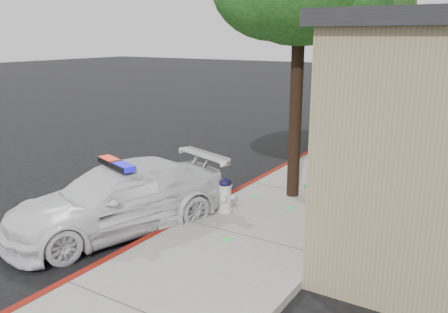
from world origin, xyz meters
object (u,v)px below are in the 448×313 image
fire_hydrant (225,195)px  street_tree_far (367,25)px  police_car (118,198)px  street_tree_mid (362,1)px

fire_hydrant → street_tree_far: bearing=68.8°
police_car → fire_hydrant: bearing=67.5°
police_car → fire_hydrant: (1.50, 1.70, -0.14)m
street_tree_mid → police_car: bearing=-101.0°
street_tree_far → street_tree_mid: bearing=-82.5°
street_tree_mid → street_tree_far: street_tree_mid is taller
street_tree_mid → fire_hydrant: bearing=-92.6°
police_car → street_tree_far: size_ratio=0.92×
fire_hydrant → street_tree_far: (0.15, 9.40, 3.70)m
street_tree_mid → street_tree_far: 1.75m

